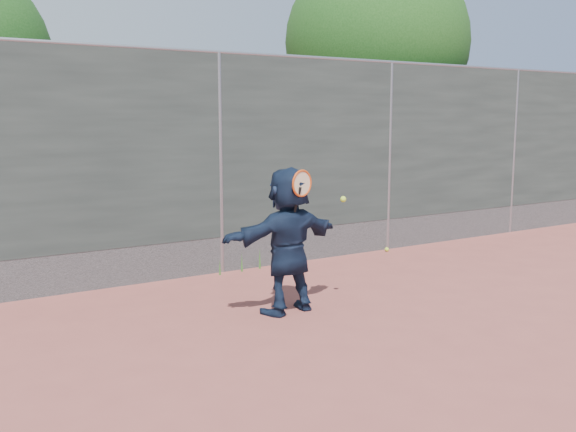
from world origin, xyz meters
TOP-DOWN VIEW (x-y plane):
  - ground at (0.00, 0.00)m, footprint 80.00×80.00m
  - player at (-0.19, 1.45)m, footprint 1.54×0.64m
  - ball_ground at (2.87, 3.35)m, footprint 0.07×0.07m
  - fence at (-0.00, 3.50)m, footprint 20.00×0.06m
  - swing_action at (-0.08, 1.25)m, footprint 0.76×0.13m
  - tree_right at (4.68, 5.75)m, footprint 3.78×3.60m
  - weed_clump at (0.29, 3.38)m, footprint 0.68×0.07m

SIDE VIEW (x-z plane):
  - ground at x=0.00m, z-range 0.00..0.00m
  - ball_ground at x=2.87m, z-range 0.00..0.07m
  - weed_clump at x=0.29m, z-range -0.02..0.28m
  - player at x=-0.19m, z-range 0.00..1.62m
  - swing_action at x=-0.08m, z-range 1.15..1.67m
  - fence at x=0.00m, z-range 0.07..3.09m
  - tree_right at x=4.68m, z-range 0.80..6.19m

